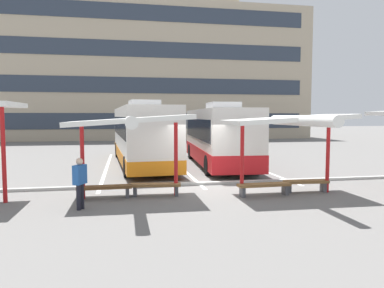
# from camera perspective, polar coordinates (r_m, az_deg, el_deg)

# --- Properties ---
(ground_plane) EXTENTS (160.00, 160.00, 0.00)m
(ground_plane) POSITION_cam_1_polar(r_m,az_deg,el_deg) (15.06, 1.47, -6.58)
(ground_plane) COLOR slate
(terminal_building) EXTENTS (41.24, 10.11, 19.54)m
(terminal_building) POSITION_cam_1_polar(r_m,az_deg,el_deg) (48.64, -6.96, 10.92)
(terminal_building) COLOR tan
(terminal_building) RESTS_ON ground
(coach_bus_0) EXTENTS (3.40, 12.22, 3.73)m
(coach_bus_0) POSITION_cam_1_polar(r_m,az_deg,el_deg) (21.59, -7.98, 1.41)
(coach_bus_0) COLOR silver
(coach_bus_0) RESTS_ON ground
(coach_bus_1) EXTENTS (3.21, 10.39, 3.61)m
(coach_bus_1) POSITION_cam_1_polar(r_m,az_deg,el_deg) (21.01, 4.15, 1.10)
(coach_bus_1) COLOR silver
(coach_bus_1) RESTS_ON ground
(lane_stripe_0) EXTENTS (0.16, 14.00, 0.01)m
(lane_stripe_0) POSITION_cam_1_polar(r_m,az_deg,el_deg) (20.82, -13.28, -3.62)
(lane_stripe_0) COLOR white
(lane_stripe_0) RESTS_ON ground
(lane_stripe_1) EXTENTS (0.16, 14.00, 0.01)m
(lane_stripe_1) POSITION_cam_1_polar(r_m,az_deg,el_deg) (21.03, -2.04, -3.42)
(lane_stripe_1) COLOR white
(lane_stripe_1) RESTS_ON ground
(lane_stripe_2) EXTENTS (0.16, 14.00, 0.01)m
(lane_stripe_2) POSITION_cam_1_polar(r_m,az_deg,el_deg) (22.01, 8.58, -3.12)
(lane_stripe_2) COLOR white
(lane_stripe_2) RESTS_ON ground
(waiting_shelter_1) EXTENTS (4.25, 4.58, 2.93)m
(waiting_shelter_1) POSITION_cam_1_polar(r_m,az_deg,el_deg) (12.58, -9.76, 3.38)
(waiting_shelter_1) COLOR red
(waiting_shelter_1) RESTS_ON ground
(bench_1) EXTENTS (1.88, 0.46, 0.45)m
(bench_1) POSITION_cam_1_polar(r_m,az_deg,el_deg) (13.05, -13.63, -6.89)
(bench_1) COLOR brown
(bench_1) RESTS_ON ground
(bench_2) EXTENTS (1.82, 0.63, 0.45)m
(bench_2) POSITION_cam_1_polar(r_m,az_deg,el_deg) (13.17, -5.71, -6.69)
(bench_2) COLOR brown
(bench_2) RESTS_ON ground
(waiting_shelter_2) EXTENTS (4.37, 4.49, 2.95)m
(waiting_shelter_2) POSITION_cam_1_polar(r_m,az_deg,el_deg) (13.41, 15.16, 3.46)
(waiting_shelter_2) COLOR red
(waiting_shelter_2) RESTS_ON ground
(bench_3) EXTENTS (1.96, 0.49, 0.45)m
(bench_3) POSITION_cam_1_polar(r_m,az_deg,el_deg) (13.37, 11.28, -6.56)
(bench_3) COLOR brown
(bench_3) RESTS_ON ground
(bench_4) EXTENTS (1.71, 0.53, 0.45)m
(bench_4) POSITION_cam_1_polar(r_m,az_deg,el_deg) (14.40, 17.52, -5.93)
(bench_4) COLOR brown
(bench_4) RESTS_ON ground
(platform_kerb) EXTENTS (44.00, 0.24, 0.12)m
(platform_kerb) POSITION_cam_1_polar(r_m,az_deg,el_deg) (15.18, 1.35, -6.25)
(platform_kerb) COLOR #ADADA8
(platform_kerb) RESTS_ON ground
(waiting_passenger_2) EXTENTS (0.41, 0.51, 1.60)m
(waiting_passenger_2) POSITION_cam_1_polar(r_m,az_deg,el_deg) (11.65, -17.25, -5.46)
(waiting_passenger_2) COLOR black
(waiting_passenger_2) RESTS_ON ground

